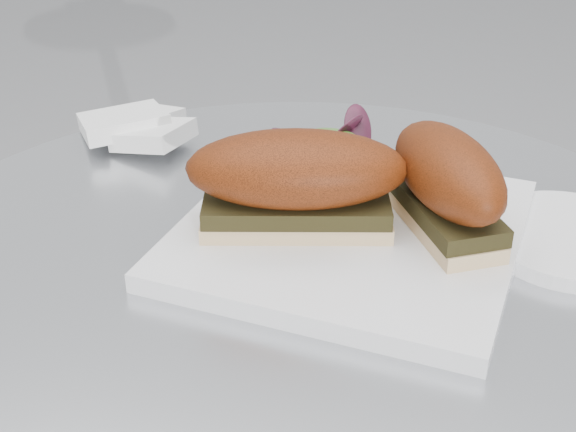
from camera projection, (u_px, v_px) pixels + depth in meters
name	position (u px, v px, depth m)	size (l,w,h in m)	color
plate	(351.00, 232.00, 0.65)	(0.26, 0.26, 0.02)	white
sandwich_left	(297.00, 179.00, 0.62)	(0.18, 0.11, 0.08)	#CDB580
sandwich_right	(447.00, 181.00, 0.62)	(0.12, 0.16, 0.08)	#CDB580
salad	(335.00, 152.00, 0.70)	(0.11, 0.11, 0.05)	#5D9531
napkin	(139.00, 135.00, 0.82)	(0.11, 0.11, 0.02)	white
saucer	(570.00, 238.00, 0.64)	(0.14, 0.14, 0.01)	white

